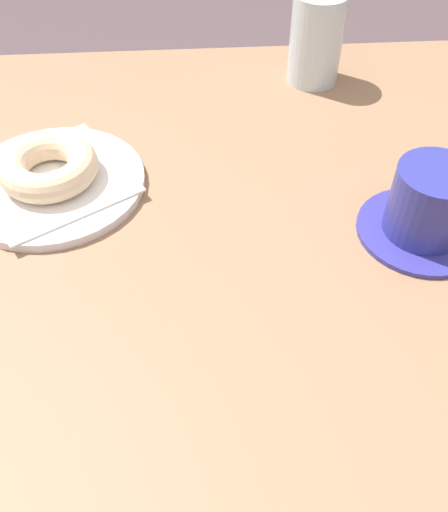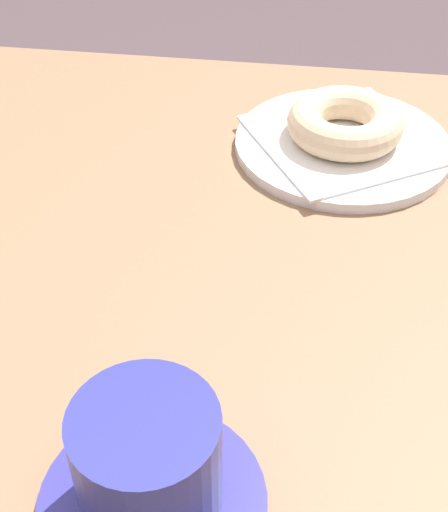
% 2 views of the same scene
% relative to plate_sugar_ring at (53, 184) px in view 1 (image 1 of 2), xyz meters
% --- Properties ---
extents(table, '(1.26, 0.82, 0.77)m').
position_rel_plate_sugar_ring_xyz_m(table, '(0.29, 0.22, -0.07)').
color(table, '#956E51').
rests_on(table, ground_plane).
extents(plate_sugar_ring, '(0.22, 0.22, 0.01)m').
position_rel_plate_sugar_ring_xyz_m(plate_sugar_ring, '(0.00, 0.00, 0.00)').
color(plate_sugar_ring, white).
rests_on(plate_sugar_ring, table).
extents(napkin_sugar_ring, '(0.23, 0.23, 0.00)m').
position_rel_plate_sugar_ring_xyz_m(napkin_sugar_ring, '(0.00, 0.00, 0.01)').
color(napkin_sugar_ring, white).
rests_on(napkin_sugar_ring, plate_sugar_ring).
extents(donut_sugar_ring, '(0.12, 0.12, 0.04)m').
position_rel_plate_sugar_ring_xyz_m(donut_sugar_ring, '(0.00, 0.00, 0.03)').
color(donut_sugar_ring, beige).
rests_on(donut_sugar_ring, napkin_sugar_ring).
extents(water_glass, '(0.08, 0.08, 0.13)m').
position_rel_plate_sugar_ring_xyz_m(water_glass, '(-0.23, 0.36, 0.06)').
color(water_glass, silver).
rests_on(water_glass, table).
extents(coffee_cup, '(0.14, 0.14, 0.09)m').
position_rel_plate_sugar_ring_xyz_m(coffee_cup, '(0.11, 0.43, 0.03)').
color(coffee_cup, '#383698').
rests_on(coffee_cup, table).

